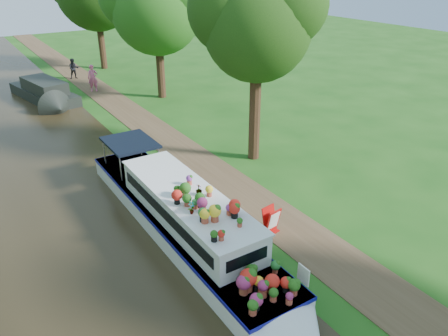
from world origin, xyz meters
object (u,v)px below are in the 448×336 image
plant_boat (189,219)px  pedestrian_dark (74,69)px  pedestrian_pink (93,78)px  sandwich_board (271,221)px  second_boat (45,92)px

plant_boat → pedestrian_dark: (2.94, 25.02, -0.00)m
pedestrian_pink → pedestrian_dark: 4.51m
pedestrian_dark → pedestrian_pink: bearing=-75.8°
pedestrian_pink → pedestrian_dark: (-0.18, 4.50, -0.15)m
sandwich_board → pedestrian_dark: 26.21m
second_boat → sandwich_board: bearing=-92.8°
plant_boat → pedestrian_pink: size_ratio=6.96×
plant_boat → sandwich_board: plant_boat is taller
sandwich_board → pedestrian_pink: (0.42, 21.71, 0.54)m
sandwich_board → pedestrian_dark: pedestrian_dark is taller
second_boat → pedestrian_dark: bearing=45.1°
second_boat → pedestrian_pink: (3.56, 0.57, 0.40)m
second_boat → pedestrian_dark: (3.38, 5.07, 0.25)m
plant_boat → pedestrian_dark: plant_boat is taller
plant_boat → pedestrian_pink: plant_boat is taller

